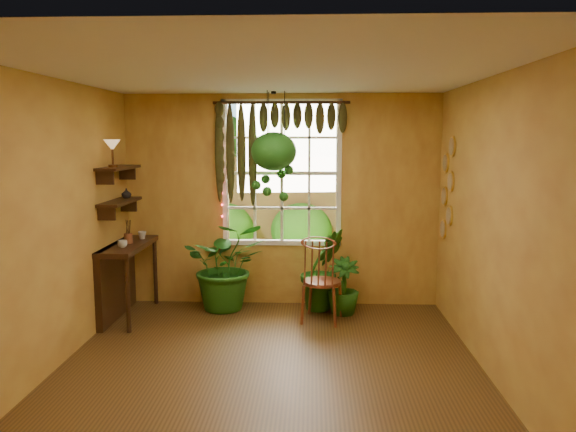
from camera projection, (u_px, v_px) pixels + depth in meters
name	position (u px, v px, depth m)	size (l,w,h in m)	color
floor	(269.00, 374.00, 5.14)	(4.50, 4.50, 0.00)	brown
ceiling	(267.00, 72.00, 4.76)	(4.50, 4.50, 0.00)	white
wall_back	(282.00, 201.00, 7.18)	(4.00, 4.00, 0.00)	gold
wall_left	(46.00, 227.00, 5.04)	(4.50, 4.50, 0.00)	gold
wall_right	(497.00, 231.00, 4.86)	(4.50, 4.50, 0.00)	gold
window	(282.00, 173.00, 7.16)	(1.52, 0.10, 1.86)	white
valance_vine	(274.00, 127.00, 6.96)	(1.70, 0.12, 1.10)	#36230E
string_lights	(221.00, 170.00, 7.09)	(0.03, 0.03, 1.54)	#FF2633
wall_plates	(447.00, 189.00, 6.61)	(0.04, 0.32, 1.10)	beige
counter_ledge	(120.00, 272.00, 6.73)	(0.40, 1.20, 0.90)	#36230E
shelf_lower	(120.00, 202.00, 6.61)	(0.25, 0.90, 0.04)	#36230E
shelf_upper	(119.00, 168.00, 6.55)	(0.25, 0.90, 0.04)	#36230E
backyard	(305.00, 179.00, 11.75)	(14.00, 10.00, 12.00)	#2C5B1A
windsor_chair	(321.00, 293.00, 6.57)	(0.54, 0.56, 1.19)	brown
potted_plant_left	(226.00, 265.00, 7.03)	(1.02, 0.88, 1.13)	#1E5316
potted_plant_mid	(323.00, 269.00, 7.03)	(0.57, 0.46, 1.03)	#1E5316
potted_plant_right	(343.00, 286.00, 6.86)	(0.39, 0.39, 0.70)	#1E5316
hanging_basket	(274.00, 157.00, 6.76)	(0.55, 0.55, 1.32)	black
cup_a	(122.00, 244.00, 6.42)	(0.11, 0.11, 0.09)	silver
cup_b	(142.00, 235.00, 6.97)	(0.10, 0.10, 0.09)	beige
brush_jar	(128.00, 232.00, 6.67)	(0.10, 0.10, 0.36)	brown
shelf_vase	(126.00, 193.00, 6.82)	(0.12, 0.12, 0.12)	#B2AD99
tiffany_lamp	(112.00, 147.00, 6.30)	(0.19, 0.19, 0.31)	#593219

